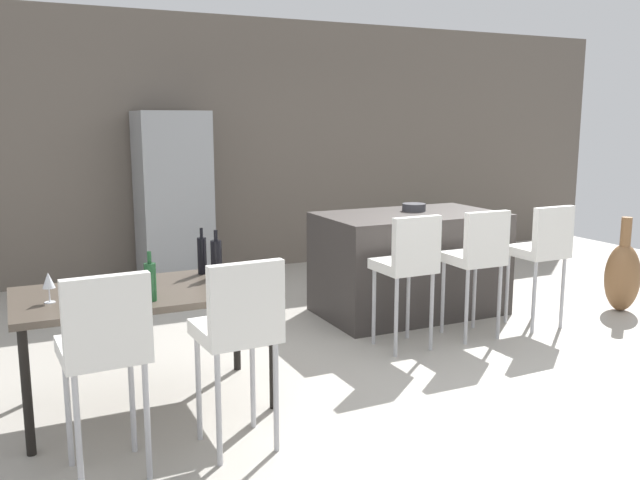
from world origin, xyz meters
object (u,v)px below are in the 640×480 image
at_px(refrigerator, 173,199).
at_px(wine_glass_left, 48,281).
at_px(kitchen_island, 409,263).
at_px(wine_bottle_right, 216,258).
at_px(potted_plant, 437,232).
at_px(fruit_bowl, 414,207).
at_px(dining_chair_far, 239,325).
at_px(bar_chair_left, 408,261).
at_px(wine_bottle_end, 150,281).
at_px(dining_table, 145,301).
at_px(bar_chair_middle, 477,254).
at_px(bar_chair_right, 543,247).
at_px(dining_chair_near, 105,343).
at_px(floor_vase, 622,276).
at_px(wine_bottle_near, 202,255).

bearing_deg(refrigerator, wine_glass_left, -114.34).
distance_m(kitchen_island, wine_bottle_right, 2.30).
height_order(wine_glass_left, potted_plant, wine_glass_left).
bearing_deg(fruit_bowl, wine_glass_left, -159.03).
distance_m(dining_chair_far, fruit_bowl, 3.05).
bearing_deg(dining_chair_far, potted_plant, 44.29).
bearing_deg(bar_chair_left, wine_bottle_right, -177.78).
bearing_deg(wine_bottle_end, refrigerator, 74.92).
height_order(kitchen_island, wine_glass_left, kitchen_island).
relative_size(dining_table, wine_glass_left, 8.59).
height_order(dining_table, wine_bottle_end, wine_bottle_end).
height_order(dining_table, dining_chair_far, dining_chair_far).
height_order(wine_bottle_right, refrigerator, refrigerator).
xyz_separation_m(bar_chair_middle, bar_chair_right, (0.68, 0.00, 0.00)).
height_order(dining_table, refrigerator, refrigerator).
height_order(dining_chair_near, refrigerator, refrigerator).
bearing_deg(bar_chair_right, floor_vase, 3.40).
relative_size(dining_chair_far, wine_glass_left, 6.03).
relative_size(dining_chair_far, potted_plant, 1.89).
distance_m(kitchen_island, fruit_bowl, 0.52).
distance_m(dining_table, wine_bottle_end, 0.32).
bearing_deg(dining_chair_near, dining_table, 66.83).
height_order(wine_bottle_right, wine_bottle_end, wine_bottle_right).
relative_size(dining_chair_far, wine_bottle_end, 3.68).
distance_m(bar_chair_right, wine_bottle_end, 3.37).
height_order(bar_chair_middle, potted_plant, bar_chair_middle).
relative_size(kitchen_island, dining_chair_near, 1.54).
relative_size(dining_table, wine_bottle_end, 5.24).
bearing_deg(wine_bottle_right, wine_glass_left, -168.79).
bearing_deg(kitchen_island, dining_chair_far, -140.46).
relative_size(kitchen_island, wine_bottle_right, 5.24).
bearing_deg(refrigerator, dining_table, -106.13).
relative_size(kitchen_island, potted_plant, 2.92).
distance_m(dining_table, fruit_bowl, 2.93).
bearing_deg(wine_bottle_near, wine_glass_left, -160.97).
height_order(bar_chair_middle, bar_chair_right, same).
xyz_separation_m(kitchen_island, bar_chair_middle, (0.08, -0.86, 0.24)).
height_order(kitchen_island, wine_bottle_end, wine_bottle_end).
bearing_deg(dining_chair_near, potted_plant, 39.82).
distance_m(bar_chair_middle, wine_glass_left, 3.20).
bearing_deg(dining_chair_near, kitchen_island, 32.37).
bearing_deg(bar_chair_left, wine_bottle_end, -166.98).
distance_m(wine_bottle_near, potted_plant, 4.79).
xyz_separation_m(kitchen_island, dining_chair_near, (-2.90, -1.84, 0.24)).
height_order(wine_bottle_end, fruit_bowl, wine_bottle_end).
height_order(floor_vase, potted_plant, floor_vase).
bearing_deg(dining_chair_near, dining_chair_far, 0.00).
distance_m(bar_chair_left, potted_plant, 3.69).
height_order(bar_chair_left, wine_bottle_near, bar_chair_left).
distance_m(bar_chair_left, wine_bottle_end, 2.07).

